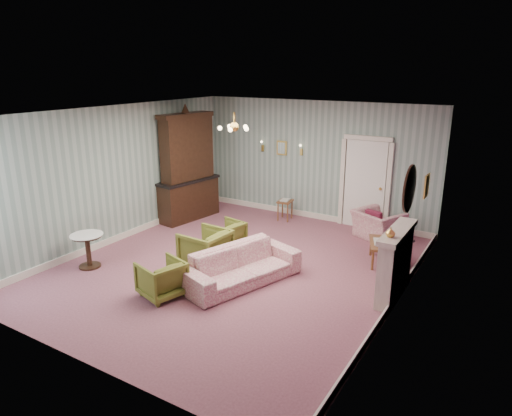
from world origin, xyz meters
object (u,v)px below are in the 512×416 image
Objects in this scene: wingback_chair at (378,220)px; coffee_table at (382,253)px; olive_chair_b at (205,247)px; side_table_black at (399,254)px; sofa_chintz at (241,260)px; dresser at (187,164)px; olive_chair_a at (162,277)px; fireplace at (395,263)px; pedestal_table at (88,251)px; olive_chair_c at (226,234)px.

wingback_chair is 1.13× the size of coffee_table.
side_table_black is (3.14, 1.83, -0.12)m from olive_chair_b.
wingback_chair is 1.39m from coffee_table.
olive_chair_b is at bearing -145.81° from coffee_table.
side_table_black is at bearing -29.22° from sofa_chintz.
side_table_black is (5.30, -0.34, -1.10)m from dresser.
olive_chair_a is 0.49× the size of fireplace.
sofa_chintz reaches higher than pedestal_table.
olive_chair_c is 1.01× the size of pedestal_table.
dresser is (-3.09, 2.36, 0.96)m from sofa_chintz.
fireplace reaches higher than wingback_chair.
dresser is (-4.48, -1.03, 0.96)m from wingback_chair.
sofa_chintz is at bearing 55.67° from olive_chair_c.
wingback_chair is 2.71m from fireplace.
sofa_chintz reaches higher than olive_chair_a.
wingback_chair is at bearing 112.39° from fireplace.
sofa_chintz is 3.00m from side_table_black.
olive_chair_b is at bearing -159.68° from olive_chair_a.
olive_chair_c is 0.48× the size of fireplace.
fireplace is at bearing -51.43° from sofa_chintz.
olive_chair_a is at bearing 89.39° from wingback_chair.
olive_chair_a reaches higher than side_table_black.
wingback_chair reaches higher than pedestal_table.
pedestal_table is (-5.25, -1.84, -0.25)m from fireplace.
fireplace is at bearing 138.09° from olive_chair_a.
wingback_chair is (2.50, 2.27, 0.09)m from olive_chair_c.
coffee_table is 0.35m from side_table_black.
dresser reaches higher than coffee_table.
olive_chair_c is at bearing 68.05° from wingback_chair.
olive_chair_c reaches higher than side_table_black.
side_table_black is at bearing -12.86° from coffee_table.
fireplace is 1.64× the size of coffee_table.
pedestal_table is (-1.72, -2.07, -0.00)m from olive_chair_c.
sofa_chintz reaches higher than wingback_chair.
sofa_chintz is 3.27× the size of pedestal_table.
sofa_chintz is at bearing 18.57° from pedestal_table.
olive_chair_b is at bearing 21.91° from olive_chair_c.
sofa_chintz is at bearing -159.73° from fireplace.
side_table_black is (3.06, 3.13, -0.05)m from olive_chair_a.
wingback_chair is at bearing -3.99° from sofa_chintz.
sofa_chintz is 2.54× the size of coffee_table.
sofa_chintz is (1.11, -1.12, 0.09)m from olive_chair_c.
olive_chair_b is 1.22× the size of olive_chair_c.
olive_chair_b is 1.23× the size of pedestal_table.
pedestal_table is at bearing -147.02° from coffee_table.
olive_chair_a is 0.31× the size of sofa_chintz.
dresser is at bearing 94.54° from pedestal_table.
sofa_chintz is 0.78× the size of dresser.
wingback_chair is (1.39, 3.39, -0.00)m from sofa_chintz.
olive_chair_a is at bearing -48.76° from dresser.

